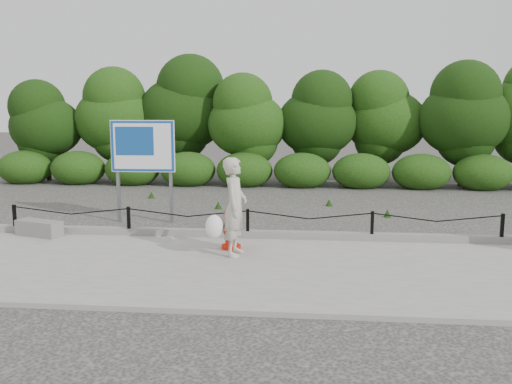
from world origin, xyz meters
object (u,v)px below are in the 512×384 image
object	(u,v)px
advertising_sign	(143,151)
concrete_block	(39,228)
fire_hydrant	(231,229)
pedestrian	(234,208)

from	to	relation	value
advertising_sign	concrete_block	bearing A→B (deg)	-133.28
fire_hydrant	concrete_block	size ratio (longest dim) A/B	0.79
pedestrian	fire_hydrant	bearing A→B (deg)	18.18
fire_hydrant	advertising_sign	distance (m)	3.70
pedestrian	concrete_block	xyz separation A→B (m)	(-4.23, 1.07, -0.70)
fire_hydrant	advertising_sign	xyz separation A→B (m)	(-2.44, 2.49, 1.25)
pedestrian	advertising_sign	xyz separation A→B (m)	(-2.56, 2.95, 0.77)
fire_hydrant	pedestrian	distance (m)	0.68
fire_hydrant	concrete_block	xyz separation A→B (m)	(-4.11, 0.61, -0.22)
concrete_block	pedestrian	bearing A→B (deg)	-14.16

